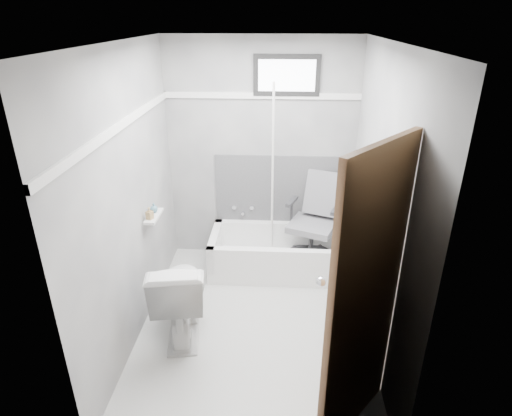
# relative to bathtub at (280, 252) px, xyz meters

# --- Properties ---
(floor) EXTENTS (2.60, 2.60, 0.00)m
(floor) POSITION_rel_bathtub_xyz_m (-0.23, -0.93, -0.21)
(floor) COLOR silver
(floor) RESTS_ON ground
(ceiling) EXTENTS (2.60, 2.60, 0.00)m
(ceiling) POSITION_rel_bathtub_xyz_m (-0.23, -0.93, 2.19)
(ceiling) COLOR silver
(ceiling) RESTS_ON floor
(wall_back) EXTENTS (2.00, 0.02, 2.40)m
(wall_back) POSITION_rel_bathtub_xyz_m (-0.23, 0.37, 0.99)
(wall_back) COLOR slate
(wall_back) RESTS_ON floor
(wall_front) EXTENTS (2.00, 0.02, 2.40)m
(wall_front) POSITION_rel_bathtub_xyz_m (-0.23, -2.23, 0.99)
(wall_front) COLOR slate
(wall_front) RESTS_ON floor
(wall_left) EXTENTS (0.02, 2.60, 2.40)m
(wall_left) POSITION_rel_bathtub_xyz_m (-1.23, -0.93, 0.99)
(wall_left) COLOR slate
(wall_left) RESTS_ON floor
(wall_right) EXTENTS (0.02, 2.60, 2.40)m
(wall_right) POSITION_rel_bathtub_xyz_m (0.77, -0.93, 0.99)
(wall_right) COLOR slate
(wall_right) RESTS_ON floor
(bathtub) EXTENTS (1.50, 0.70, 0.42)m
(bathtub) POSITION_rel_bathtub_xyz_m (0.00, 0.00, 0.00)
(bathtub) COLOR white
(bathtub) RESTS_ON floor
(office_chair) EXTENTS (0.70, 0.70, 0.94)m
(office_chair) POSITION_rel_bathtub_xyz_m (0.33, 0.05, 0.38)
(office_chair) COLOR slate
(office_chair) RESTS_ON bathtub
(toilet) EXTENTS (0.56, 0.86, 0.78)m
(toilet) POSITION_rel_bathtub_xyz_m (-0.85, -1.07, 0.18)
(toilet) COLOR white
(toilet) RESTS_ON floor
(door) EXTENTS (0.78, 0.78, 2.00)m
(door) POSITION_rel_bathtub_xyz_m (0.75, -2.21, 0.79)
(door) COLOR brown
(door) RESTS_ON floor
(window) EXTENTS (0.66, 0.04, 0.40)m
(window) POSITION_rel_bathtub_xyz_m (0.02, 0.36, 1.81)
(window) COLOR black
(window) RESTS_ON wall_back
(backerboard) EXTENTS (1.50, 0.02, 0.78)m
(backerboard) POSITION_rel_bathtub_xyz_m (0.02, 0.36, 0.59)
(backerboard) COLOR #4C4C4F
(backerboard) RESTS_ON wall_back
(trim_back) EXTENTS (2.00, 0.02, 0.06)m
(trim_back) POSITION_rel_bathtub_xyz_m (-0.23, 0.36, 1.61)
(trim_back) COLOR white
(trim_back) RESTS_ON wall_back
(trim_left) EXTENTS (0.02, 2.60, 0.06)m
(trim_left) POSITION_rel_bathtub_xyz_m (-1.22, -0.93, 1.61)
(trim_left) COLOR white
(trim_left) RESTS_ON wall_left
(pole) EXTENTS (0.02, 0.33, 1.93)m
(pole) POSITION_rel_bathtub_xyz_m (-0.10, 0.13, 0.84)
(pole) COLOR white
(pole) RESTS_ON bathtub
(shelf) EXTENTS (0.10, 0.32, 0.02)m
(shelf) POSITION_rel_bathtub_xyz_m (-1.16, -0.59, 0.69)
(shelf) COLOR silver
(shelf) RESTS_ON wall_left
(soap_bottle_a) EXTENTS (0.07, 0.07, 0.12)m
(soap_bottle_a) POSITION_rel_bathtub_xyz_m (-1.17, -0.67, 0.76)
(soap_bottle_a) COLOR #A08150
(soap_bottle_a) RESTS_ON shelf
(soap_bottle_b) EXTENTS (0.09, 0.09, 0.09)m
(soap_bottle_b) POSITION_rel_bathtub_xyz_m (-1.17, -0.53, 0.75)
(soap_bottle_b) COLOR teal
(soap_bottle_b) RESTS_ON shelf
(faucet) EXTENTS (0.26, 0.10, 0.16)m
(faucet) POSITION_rel_bathtub_xyz_m (-0.43, 0.34, 0.34)
(faucet) COLOR silver
(faucet) RESTS_ON wall_back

